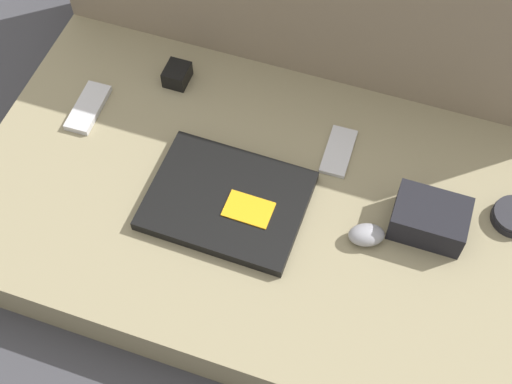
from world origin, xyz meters
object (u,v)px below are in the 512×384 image
at_px(phone_silver, 339,151).
at_px(charger_brick, 177,75).
at_px(computer_mouse, 366,235).
at_px(phone_black, 88,108).
at_px(camera_pouch, 430,219).
at_px(laptop, 227,201).

distance_m(phone_silver, charger_brick, 0.39).
height_order(computer_mouse, phone_black, computer_mouse).
distance_m(phone_silver, camera_pouch, 0.23).
height_order(phone_black, camera_pouch, camera_pouch).
xyz_separation_m(camera_pouch, charger_brick, (-0.58, 0.19, -0.01)).
bearing_deg(computer_mouse, laptop, 160.62).
distance_m(computer_mouse, phone_black, 0.64).
distance_m(laptop, charger_brick, 0.33).
bearing_deg(phone_silver, laptop, -133.77).
distance_m(laptop, camera_pouch, 0.38).
height_order(computer_mouse, camera_pouch, camera_pouch).
bearing_deg(computer_mouse, phone_silver, 98.29).
height_order(phone_black, charger_brick, charger_brick).
bearing_deg(phone_black, camera_pouch, -5.78).
bearing_deg(computer_mouse, camera_pouch, 10.06).
bearing_deg(phone_silver, camera_pouch, -30.45).
height_order(laptop, camera_pouch, camera_pouch).
xyz_separation_m(laptop, charger_brick, (-0.21, 0.26, 0.01)).
height_order(computer_mouse, phone_silver, computer_mouse).
height_order(laptop, phone_black, laptop).
xyz_separation_m(laptop, camera_pouch, (0.37, 0.07, 0.02)).
bearing_deg(charger_brick, phone_black, -137.42).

